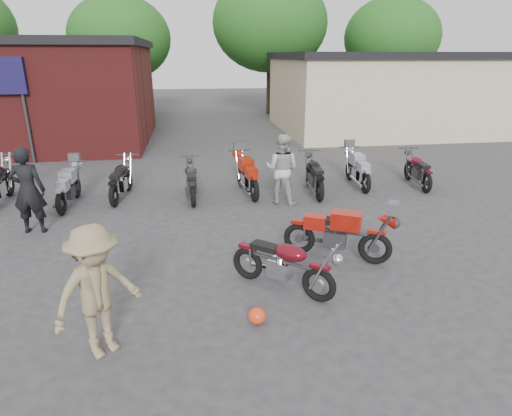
{
  "coord_description": "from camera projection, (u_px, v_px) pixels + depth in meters",
  "views": [
    {
      "loc": [
        -1.08,
        -6.05,
        3.65
      ],
      "look_at": [
        0.06,
        1.53,
        0.9
      ],
      "focal_mm": 30.0,
      "sensor_mm": 36.0,
      "label": 1
    }
  ],
  "objects": [
    {
      "name": "ground",
      "position": [
        266.0,
        291.0,
        7.01
      ],
      "size": [
        90.0,
        90.0,
        0.0
      ],
      "primitive_type": "plane",
      "color": "#303032"
    },
    {
      "name": "brick_building",
      "position": [
        1.0,
        96.0,
        18.11
      ],
      "size": [
        12.0,
        8.0,
        4.0
      ],
      "primitive_type": "cube",
      "color": "maroon",
      "rests_on": "ground"
    },
    {
      "name": "stucco_building",
      "position": [
        381.0,
        95.0,
        21.57
      ],
      "size": [
        10.0,
        8.0,
        3.5
      ],
      "primitive_type": "cube",
      "color": "tan",
      "rests_on": "ground"
    },
    {
      "name": "tree_1",
      "position": [
        122.0,
        54.0,
        25.54
      ],
      "size": [
        5.92,
        5.92,
        7.4
      ],
      "primitive_type": null,
      "color": "#124613",
      "rests_on": "ground"
    },
    {
      "name": "tree_2",
      "position": [
        270.0,
        42.0,
        26.56
      ],
      "size": [
        7.04,
        7.04,
        8.8
      ],
      "primitive_type": null,
      "color": "#124613",
      "rests_on": "ground"
    },
    {
      "name": "tree_3",
      "position": [
        390.0,
        52.0,
        27.89
      ],
      "size": [
        6.08,
        6.08,
        7.6
      ],
      "primitive_type": null,
      "color": "#124613",
      "rests_on": "ground"
    },
    {
      "name": "vintage_motorcycle",
      "position": [
        284.0,
        261.0,
        6.86
      ],
      "size": [
        1.78,
        1.67,
        1.06
      ],
      "primitive_type": null,
      "rotation": [
        0.0,
        0.0,
        -0.72
      ],
      "color": "#550A14",
      "rests_on": "ground"
    },
    {
      "name": "sportbike",
      "position": [
        339.0,
        231.0,
        7.94
      ],
      "size": [
        2.04,
        1.48,
        1.14
      ],
      "primitive_type": null,
      "rotation": [
        0.0,
        0.0,
        -0.48
      ],
      "color": "#A1160D",
      "rests_on": "ground"
    },
    {
      "name": "helmet",
      "position": [
        257.0,
        316.0,
        6.13
      ],
      "size": [
        0.3,
        0.3,
        0.24
      ],
      "primitive_type": "ellipsoid",
      "rotation": [
        0.0,
        0.0,
        0.16
      ],
      "color": "red",
      "rests_on": "ground"
    },
    {
      "name": "person_dark",
      "position": [
        28.0,
        190.0,
        9.04
      ],
      "size": [
        0.7,
        0.47,
        1.89
      ],
      "primitive_type": "imported",
      "rotation": [
        0.0,
        0.0,
        3.11
      ],
      "color": "black",
      "rests_on": "ground"
    },
    {
      "name": "person_light",
      "position": [
        282.0,
        169.0,
        10.89
      ],
      "size": [
        1.1,
        1.02,
        1.8
      ],
      "primitive_type": "imported",
      "rotation": [
        0.0,
        0.0,
        2.64
      ],
      "color": "#A9A9A5",
      "rests_on": "ground"
    },
    {
      "name": "person_tan",
      "position": [
        97.0,
        292.0,
        5.28
      ],
      "size": [
        1.31,
        1.22,
        1.77
      ],
      "primitive_type": "imported",
      "rotation": [
        0.0,
        0.0,
        0.65
      ],
      "color": "#847351",
      "rests_on": "ground"
    },
    {
      "name": "row_bike_1",
      "position": [
        68.0,
        185.0,
        10.82
      ],
      "size": [
        0.66,
        1.88,
        1.08
      ],
      "primitive_type": null,
      "rotation": [
        0.0,
        0.0,
        1.55
      ],
      "color": "#989CA6",
      "rests_on": "ground"
    },
    {
      "name": "row_bike_2",
      "position": [
        121.0,
        178.0,
        11.4
      ],
      "size": [
        0.87,
        1.99,
        1.12
      ],
      "primitive_type": null,
      "rotation": [
        0.0,
        0.0,
        1.45
      ],
      "color": "black",
      "rests_on": "ground"
    },
    {
      "name": "row_bike_3",
      "position": [
        191.0,
        179.0,
        11.35
      ],
      "size": [
        0.68,
        1.91,
        1.1
      ],
      "primitive_type": null,
      "rotation": [
        0.0,
        0.0,
        1.6
      ],
      "color": "black",
      "rests_on": "ground"
    },
    {
      "name": "row_bike_4",
      "position": [
        247.0,
        173.0,
        11.78
      ],
      "size": [
        0.91,
        2.08,
        1.17
      ],
      "primitive_type": null,
      "rotation": [
        0.0,
        0.0,
        1.7
      ],
      "color": "#A6220D",
      "rests_on": "ground"
    },
    {
      "name": "row_bike_5",
      "position": [
        314.0,
        173.0,
        11.79
      ],
      "size": [
        0.8,
        2.03,
        1.15
      ],
      "primitive_type": null,
      "rotation": [
        0.0,
        0.0,
        1.5
      ],
      "color": "black",
      "rests_on": "ground"
    },
    {
      "name": "row_bike_6",
      "position": [
        358.0,
        168.0,
        12.44
      ],
      "size": [
        0.71,
        1.95,
        1.12
      ],
      "primitive_type": null,
      "rotation": [
        0.0,
        0.0,
        1.53
      ],
      "color": "#9396A1",
      "rests_on": "ground"
    },
    {
      "name": "row_bike_7",
      "position": [
        418.0,
        168.0,
        12.47
      ],
      "size": [
        0.82,
        1.92,
        1.08
      ],
      "primitive_type": null,
      "rotation": [
        0.0,
        0.0,
        1.45
      ],
      "color": "#510A23",
      "rests_on": "ground"
    }
  ]
}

